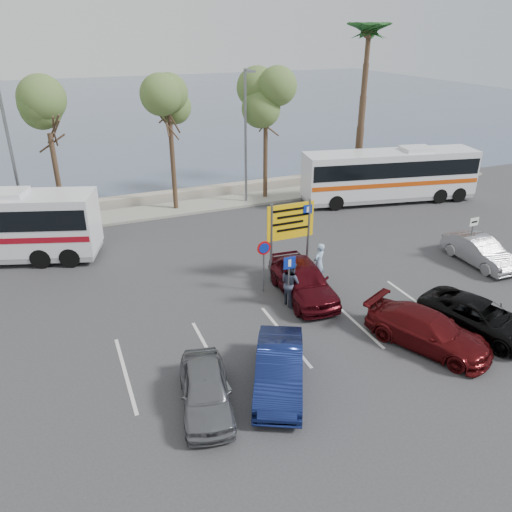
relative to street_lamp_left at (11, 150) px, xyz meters
name	(u,v)px	position (x,y,z in m)	size (l,w,h in m)	color
ground	(301,316)	(10.00, -13.52, -4.60)	(120.00, 120.00, 0.00)	#333336
kerb_strip	(200,206)	(10.00, 0.48, -4.52)	(44.00, 2.40, 0.15)	gray
seawall	(191,193)	(10.00, 2.48, -4.30)	(48.00, 0.80, 0.60)	#A49683
sea	(106,107)	(10.00, 46.48, -4.59)	(140.00, 140.00, 0.00)	#405067
tree_left	(47,118)	(2.00, 0.48, 1.41)	(3.20, 3.20, 7.20)	#382619
tree_mid	(168,98)	(8.50, 0.48, 2.06)	(3.20, 3.20, 8.00)	#382619
tree_right	(266,102)	(14.50, 0.48, 1.57)	(3.20, 3.20, 7.40)	#382619
palm_tree	(369,34)	(21.50, 0.48, 5.27)	(4.80, 4.80, 11.20)	#382619
street_lamp_left	(11,150)	(0.00, 0.00, 0.00)	(0.45, 1.15, 8.01)	slate
street_lamp_right	(246,131)	(13.00, 0.00, 0.00)	(0.45, 1.15, 8.01)	slate
direction_sign	(290,227)	(11.00, -10.32, -2.17)	(2.20, 0.12, 3.60)	slate
sign_no_stop	(264,258)	(9.40, -11.13, -3.02)	(0.60, 0.08, 2.35)	slate
sign_parking	(289,275)	(9.80, -12.73, -3.13)	(0.50, 0.07, 2.25)	slate
sign_taxi	(472,233)	(19.80, -12.03, -3.18)	(0.50, 0.07, 2.20)	slate
lane_markings	(286,335)	(8.86, -14.52, -4.60)	(12.02, 4.20, 0.01)	silver
coach_bus_right	(389,177)	(21.61, -3.02, -3.00)	(11.31, 4.47, 3.45)	silver
car_silver_a	(205,390)	(5.00, -17.02, -3.98)	(1.46, 3.63, 1.24)	slate
car_blue	(279,369)	(7.40, -17.02, -3.92)	(1.43, 4.10, 1.35)	#101A4D
car_maroon	(428,330)	(13.16, -17.02, -3.95)	(1.81, 4.45, 1.29)	#530D10
car_red	(303,280)	(10.76, -12.11, -3.83)	(1.82, 4.52, 1.54)	#460A11
suv_black	(480,317)	(15.56, -17.02, -3.99)	(2.03, 4.40, 1.22)	black
car_silver_b	(480,251)	(20.00, -12.52, -3.95)	(1.37, 3.92, 1.29)	#97989D
pedestrian_near	(319,263)	(11.98, -11.25, -3.67)	(0.68, 0.44, 1.85)	#91B0D2
pedestrian_far	(291,283)	(10.00, -12.52, -3.63)	(0.94, 0.73, 1.93)	#33394C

